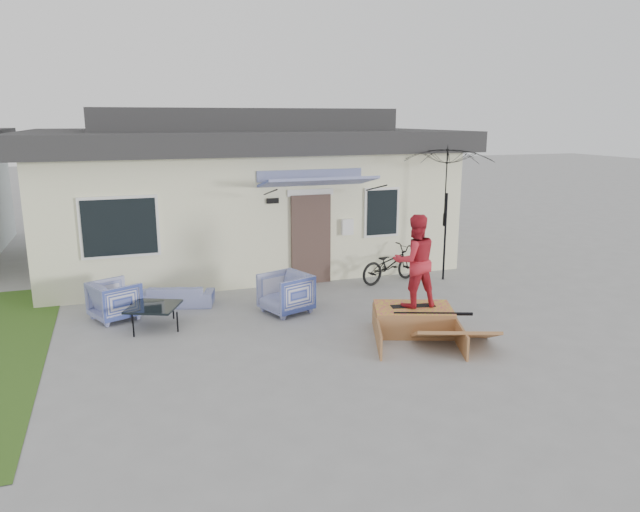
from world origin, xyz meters
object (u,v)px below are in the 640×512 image
object	(u,v)px
armchair_right	(286,291)
patio_umbrella	(446,208)
bicycle	(390,260)
skater	(415,259)
loveseat	(177,292)
coffee_table	(154,317)
skateboard	(413,305)
armchair_left	(115,298)
skate_ramp	(413,319)

from	to	relation	value
armchair_right	patio_umbrella	distance (m)	4.63
bicycle	patio_umbrella	distance (m)	1.81
skater	patio_umbrella	bearing A→B (deg)	-125.65
armchair_right	bicycle	bearing A→B (deg)	94.54
loveseat	coffee_table	world-z (taller)	loveseat
patio_umbrella	skateboard	size ratio (longest dim) A/B	3.01
loveseat	armchair_right	distance (m)	2.34
loveseat	skateboard	size ratio (longest dim) A/B	1.85
patio_umbrella	skateboard	bearing A→B (deg)	-129.14
patio_umbrella	skater	distance (m)	3.79
loveseat	armchair_left	xyz separation A→B (m)	(-1.22, -0.46, 0.12)
skater	armchair_left	bearing A→B (deg)	-22.25
coffee_table	armchair_left	bearing A→B (deg)	132.04
armchair_right	armchair_left	bearing A→B (deg)	-122.86
bicycle	armchair_right	bearing A→B (deg)	98.49
patio_umbrella	skate_ramp	world-z (taller)	patio_umbrella
armchair_left	patio_umbrella	size ratio (longest dim) A/B	0.34
skate_ramp	skater	bearing A→B (deg)	90.00
patio_umbrella	skate_ramp	bearing A→B (deg)	-128.91
loveseat	patio_umbrella	size ratio (longest dim) A/B	0.62
loveseat	coffee_table	bearing A→B (deg)	81.87
skate_ramp	skateboard	size ratio (longest dim) A/B	2.29
armchair_left	bicycle	xyz separation A→B (m)	(6.20, 0.66, 0.12)
bicycle	skater	distance (m)	3.41
loveseat	skate_ramp	world-z (taller)	loveseat
armchair_right	skater	distance (m)	2.76
armchair_right	skateboard	world-z (taller)	armchair_right
skate_ramp	coffee_table	bearing A→B (deg)	178.41
coffee_table	skate_ramp	world-z (taller)	skate_ramp
skater	skateboard	bearing A→B (deg)	-86.51
loveseat	skate_ramp	size ratio (longest dim) A/B	0.81
skate_ramp	loveseat	bearing A→B (deg)	162.78
skateboard	patio_umbrella	bearing A→B (deg)	61.53
coffee_table	bicycle	world-z (taller)	bicycle
armchair_left	patio_umbrella	distance (m)	7.65
patio_umbrella	skater	xyz separation A→B (m)	(-2.38, -2.92, -0.39)
armchair_left	coffee_table	world-z (taller)	armchair_left
armchair_left	coffee_table	size ratio (longest dim) A/B	0.97
loveseat	skateboard	xyz separation A→B (m)	(3.93, -2.94, 0.19)
loveseat	armchair_right	size ratio (longest dim) A/B	1.69
coffee_table	bicycle	size ratio (longest dim) A/B	0.52
loveseat	armchair_left	world-z (taller)	armchair_left
loveseat	armchair_right	bearing A→B (deg)	165.94
coffee_table	skater	xyz separation A→B (m)	(4.47, -1.73, 1.14)
bicycle	skate_ramp	distance (m)	3.37
skateboard	skater	size ratio (longest dim) A/B	0.48
skateboard	skater	distance (m)	0.87
armchair_left	skateboard	distance (m)	5.72
bicycle	skater	xyz separation A→B (m)	(-1.05, -3.14, 0.82)
skate_ramp	patio_umbrella	bearing A→B (deg)	71.23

